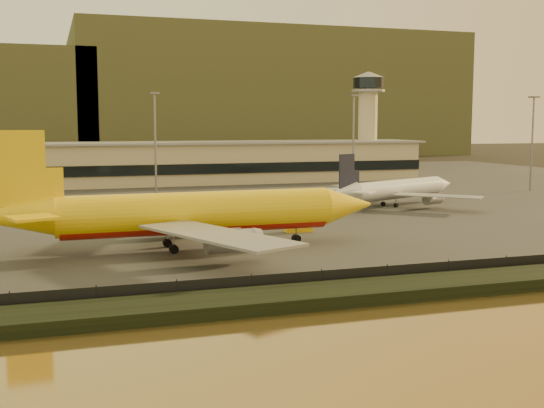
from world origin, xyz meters
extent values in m
plane|color=black|center=(0.00, 0.00, 0.00)|extent=(900.00, 900.00, 0.00)
cube|color=black|center=(0.00, -17.00, 0.70)|extent=(320.00, 7.00, 1.40)
cube|color=#2D2D2D|center=(0.00, 95.00, 0.10)|extent=(320.00, 220.00, 0.20)
cube|color=black|center=(0.00, -13.00, 1.30)|extent=(300.00, 0.05, 2.20)
cube|color=tan|center=(0.00, 125.00, 6.20)|extent=(160.00, 22.00, 12.00)
cube|color=black|center=(0.00, 113.80, 5.20)|extent=(160.00, 0.60, 3.00)
cube|color=gray|center=(0.00, 125.00, 12.50)|extent=(164.00, 24.00, 0.60)
cylinder|color=tan|center=(70.00, 131.00, 15.20)|extent=(6.40, 6.40, 30.00)
cylinder|color=black|center=(70.00, 131.00, 31.95)|extent=(10.40, 10.40, 3.50)
cone|color=gray|center=(70.00, 131.00, 34.70)|extent=(11.20, 11.20, 2.00)
cylinder|color=gray|center=(70.00, 131.00, 29.40)|extent=(11.20, 11.20, 0.80)
cylinder|color=slate|center=(-10.00, 80.00, 12.70)|extent=(0.50, 0.50, 25.00)
cube|color=slate|center=(-10.00, 80.00, 25.40)|extent=(2.20, 2.20, 0.40)
cylinder|color=slate|center=(40.00, 78.00, 12.70)|extent=(0.50, 0.50, 25.00)
cube|color=slate|center=(40.00, 78.00, 25.40)|extent=(2.20, 2.20, 0.40)
cylinder|color=slate|center=(90.00, 72.00, 12.70)|extent=(0.50, 0.50, 25.00)
cube|color=slate|center=(90.00, 72.00, 25.40)|extent=(2.20, 2.20, 0.40)
cube|color=brown|center=(90.00, 340.00, 35.00)|extent=(220.00, 160.00, 70.00)
cylinder|color=yellow|center=(-13.55, 15.86, 5.69)|extent=(40.04, 6.17, 5.78)
cylinder|color=#B0170A|center=(-13.55, 15.86, 4.68)|extent=(38.91, 4.89, 4.50)
cone|color=yellow|center=(10.33, 16.09, 5.69)|extent=(7.83, 5.85, 5.78)
cone|color=yellow|center=(-38.54, 15.61, 6.12)|extent=(10.05, 5.87, 5.78)
cube|color=yellow|center=(-37.43, 15.62, 12.47)|extent=(6.11, 0.52, 10.11)
cube|color=yellow|center=(-36.37, 21.41, 6.55)|extent=(6.94, 6.90, 0.35)
cube|color=yellow|center=(-36.26, 9.86, 6.55)|extent=(7.01, 6.97, 0.35)
cube|color=gray|center=(-14.81, 31.23, 4.68)|extent=(16.37, 26.10, 0.35)
cylinder|color=gray|center=(-12.00, 27.51, 3.09)|extent=(6.69, 3.24, 3.18)
cube|color=gray|center=(-14.51, 0.47, 4.68)|extent=(16.77, 26.06, 0.35)
cylinder|color=gray|center=(-11.77, 4.24, 3.09)|extent=(6.69, 3.24, 3.18)
cylinder|color=black|center=(1.72, 16.01, 0.84)|extent=(1.28, 1.02, 1.27)
cylinder|color=slate|center=(1.72, 16.01, 1.50)|extent=(0.22, 0.22, 2.60)
cylinder|color=black|center=(-17.69, 13.22, 0.84)|extent=(1.28, 1.02, 1.27)
cylinder|color=slate|center=(-17.69, 13.22, 1.50)|extent=(0.22, 0.22, 2.60)
cylinder|color=black|center=(-17.74, 18.42, 0.84)|extent=(1.28, 1.02, 1.27)
cylinder|color=slate|center=(-17.74, 18.42, 1.50)|extent=(0.22, 0.22, 2.60)
cylinder|color=silver|center=(39.81, 53.69, 4.00)|extent=(27.96, 15.21, 4.00)
cylinder|color=gray|center=(39.81, 53.69, 3.30)|extent=(26.87, 14.08, 3.12)
cone|color=silver|center=(55.55, 60.59, 4.00)|extent=(6.73, 5.91, 4.00)
cone|color=silver|center=(23.33, 46.48, 4.30)|extent=(8.19, 6.55, 4.00)
cube|color=black|center=(24.07, 46.80, 8.69)|extent=(4.15, 2.06, 6.99)
cube|color=silver|center=(23.19, 50.78, 4.60)|extent=(4.35, 4.17, 0.24)
cube|color=silver|center=(26.40, 43.46, 4.60)|extent=(5.51, 5.49, 0.24)
cube|color=gray|center=(34.66, 63.44, 3.30)|extent=(6.11, 18.14, 0.24)
cylinder|color=gray|center=(37.58, 61.77, 2.20)|extent=(5.27, 3.94, 2.20)
cube|color=gray|center=(43.48, 43.30, 3.30)|extent=(16.77, 16.57, 0.24)
cylinder|color=gray|center=(44.23, 46.58, 2.20)|extent=(5.27, 3.94, 2.20)
cylinder|color=black|center=(49.87, 58.10, 0.64)|extent=(1.09, 0.99, 0.88)
cylinder|color=slate|center=(49.87, 58.10, 1.10)|extent=(0.21, 0.21, 1.80)
cylinder|color=black|center=(37.78, 50.84, 0.64)|extent=(1.09, 0.99, 0.88)
cylinder|color=slate|center=(37.78, 50.84, 1.10)|extent=(0.21, 0.21, 1.80)
cylinder|color=black|center=(36.34, 54.14, 0.64)|extent=(1.09, 0.99, 0.88)
cylinder|color=slate|center=(36.34, 54.14, 1.10)|extent=(0.21, 0.21, 1.80)
cube|color=yellow|center=(5.72, 25.87, 1.23)|extent=(4.64, 2.20, 2.06)
cube|color=silver|center=(-13.58, 39.00, 1.12)|extent=(4.31, 2.44, 1.83)
camera|label=1|loc=(-34.04, -80.78, 18.43)|focal=45.00mm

